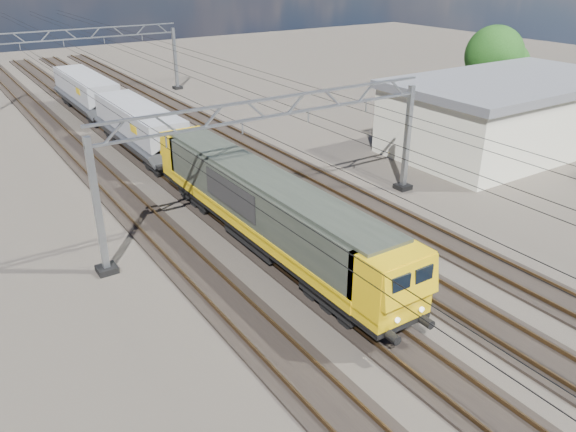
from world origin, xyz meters
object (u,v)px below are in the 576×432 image
locomotive (264,205)px  hopper_wagon_mid (86,91)px  catenary_gantry_mid (277,157)px  catenary_gantry_far (87,61)px  hopper_wagon_lead (139,126)px  industrial_shed (508,113)px  tree_far (498,58)px

locomotive → hopper_wagon_mid: locomotive is taller
catenary_gantry_mid → catenary_gantry_far: bearing=90.0°
hopper_wagon_lead → industrial_shed: 27.68m
hopper_wagon_mid → tree_far: 38.21m
catenary_gantry_mid → tree_far: size_ratio=2.49×
locomotive → catenary_gantry_mid: bearing=43.8°
catenary_gantry_far → hopper_wagon_lead: bearing=-95.6°
hopper_wagon_mid → tree_far: bearing=-32.0°
locomotive → hopper_wagon_lead: 17.70m
catenary_gantry_mid → tree_far: (30.32, 9.79, 1.19)m
industrial_shed → tree_far: bearing=43.1°
catenary_gantry_far → tree_far: tree_far is taller
catenary_gantry_mid → catenary_gantry_far: size_ratio=1.00×
catenary_gantry_far → industrial_shed: size_ratio=1.07×
industrial_shed → locomotive: bearing=-170.7°
industrial_shed → catenary_gantry_far: bearing=122.9°
catenary_gantry_mid → hopper_wagon_mid: catenary_gantry_mid is taller
hopper_wagon_mid → tree_far: (32.32, -20.19, 2.86)m
catenary_gantry_mid → catenary_gantry_far: same height
hopper_wagon_mid → industrial_shed: size_ratio=0.70×
catenary_gantry_mid → industrial_shed: size_ratio=1.07×
catenary_gantry_far → hopper_wagon_mid: 6.56m
tree_far → hopper_wagon_lead: bearing=169.5°
catenary_gantry_far → industrial_shed: 40.51m
locomotive → hopper_wagon_mid: (-0.00, 31.90, -0.09)m
catenary_gantry_far → industrial_shed: bearing=-57.1°
hopper_wagon_lead → hopper_wagon_mid: 14.20m
hopper_wagon_lead → locomotive: bearing=-90.0°
locomotive → hopper_wagon_lead: bearing=90.0°
hopper_wagon_lead → hopper_wagon_mid: bearing=90.0°
locomotive → industrial_shed: 24.32m
industrial_shed → hopper_wagon_lead: bearing=150.1°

